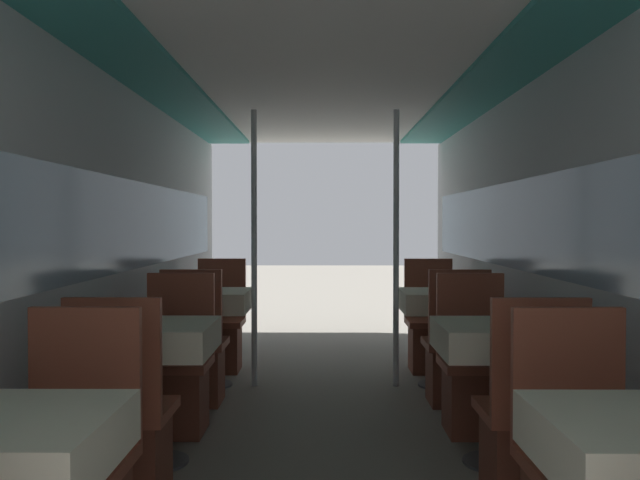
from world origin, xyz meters
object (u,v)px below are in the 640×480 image
object	(u,v)px
dining_table_left_2	(209,305)
chair_right_near_2	(455,363)
support_pole_left_2	(254,248)
chair_right_far_2	(431,337)
chair_left_far_2	(219,337)
chair_right_near_1	(528,442)
dining_table_right_2	(442,305)
chair_left_near_1	(124,441)
dining_table_right_1	(498,345)
chair_right_far_1	(475,385)
support_pole_right_2	(396,248)
dining_table_left_1	(153,344)
chair_left_near_2	(196,363)
chair_left_far_1	(176,384)

from	to	relation	value
dining_table_left_2	chair_right_near_2	size ratio (longest dim) A/B	0.78
support_pole_left_2	chair_right_far_2	size ratio (longest dim) A/B	2.25
chair_left_far_2	chair_right_near_1	bearing A→B (deg)	121.92
chair_right_near_2	support_pole_left_2	bearing A→B (deg)	158.92
support_pole_left_2	dining_table_right_2	world-z (taller)	support_pole_left_2
chair_left_near_1	dining_table_right_1	bearing A→B (deg)	17.21
support_pole_left_2	dining_table_right_2	bearing A→B (deg)	0.00
dining_table_left_2	chair_right_far_1	xyz separation A→B (m)	(1.84, -1.24, -0.35)
dining_table_right_1	chair_right_far_1	bearing A→B (deg)	90.00
dining_table_right_1	support_pole_right_2	distance (m)	1.90
support_pole_right_2	support_pole_left_2	bearing A→B (deg)	180.00
dining_table_left_1	chair_left_near_2	bearing A→B (deg)	90.00
chair_left_near_2	chair_right_far_2	size ratio (longest dim) A/B	1.00
chair_right_near_1	dining_table_right_2	size ratio (longest dim) A/B	1.29
chair_left_near_2	chair_right_near_2	bearing A→B (deg)	0.00
dining_table_left_1	chair_left_near_2	size ratio (longest dim) A/B	0.78
dining_table_right_2	chair_right_far_2	distance (m)	0.67
chair_left_far_1	support_pole_right_2	world-z (taller)	support_pole_right_2
chair_left_near_1	chair_right_near_1	xyz separation A→B (m)	(1.84, 0.00, 0.00)
dining_table_left_2	dining_table_right_1	bearing A→B (deg)	-44.60
chair_left_far_2	chair_right_far_2	distance (m)	1.84
chair_left_near_1	dining_table_right_2	distance (m)	3.03
dining_table_left_2	chair_left_near_2	world-z (taller)	chair_left_near_2
chair_right_far_2	dining_table_left_1	bearing A→B (deg)	52.34
support_pole_left_2	dining_table_left_2	bearing A→B (deg)	180.00
chair_left_far_2	chair_right_near_2	world-z (taller)	same
chair_right_far_1	support_pole_left_2	bearing A→B (deg)	-40.09
chair_right_near_1	support_pole_right_2	size ratio (longest dim) A/B	0.45
support_pole_left_2	chair_left_far_2	bearing A→B (deg)	122.38
chair_right_near_2	chair_right_far_2	size ratio (longest dim) A/B	1.00
chair_right_near_1	support_pole_right_2	distance (m)	2.54
dining_table_left_1	dining_table_right_1	distance (m)	1.84
support_pole_right_2	chair_right_near_1	bearing A→B (deg)	-81.38
chair_left_far_1	chair_left_far_2	distance (m)	1.81
dining_table_left_2	chair_right_near_2	world-z (taller)	chair_right_near_2
dining_table_left_1	support_pole_left_2	xyz separation A→B (m)	(0.36, 1.81, 0.45)
chair_left_near_2	dining_table_left_1	bearing A→B (deg)	-90.00
dining_table_left_1	chair_right_far_2	distance (m)	3.03
chair_left_far_2	support_pole_right_2	size ratio (longest dim) A/B	0.45
chair_left_far_2	chair_right_near_2	distance (m)	2.16
chair_left_near_2	chair_left_far_2	bearing A→B (deg)	90.00
chair_left_near_1	chair_left_far_1	distance (m)	1.14
chair_left_near_1	support_pole_right_2	size ratio (longest dim) A/B	0.45
dining_table_left_2	chair_right_far_1	size ratio (longest dim) A/B	0.78
dining_table_left_1	chair_left_far_1	bearing A→B (deg)	90.00
chair_right_far_2	chair_right_far_1	bearing A→B (deg)	90.00
chair_left_near_1	chair_right_near_1	size ratio (longest dim) A/B	1.00
chair_left_near_2	chair_right_far_2	distance (m)	2.16
dining_table_left_1	chair_right_far_2	world-z (taller)	chair_right_far_2
chair_right_far_1	support_pole_right_2	xyz separation A→B (m)	(-0.36, 1.24, 0.79)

